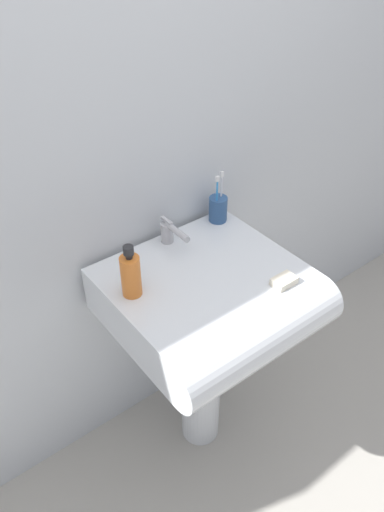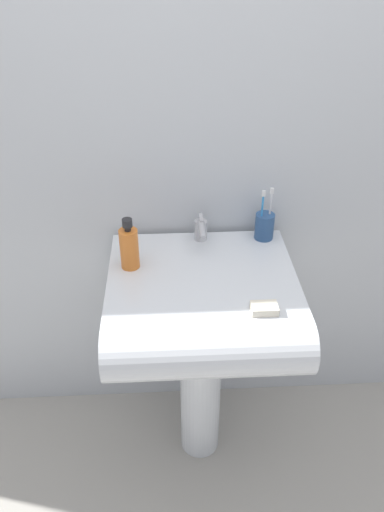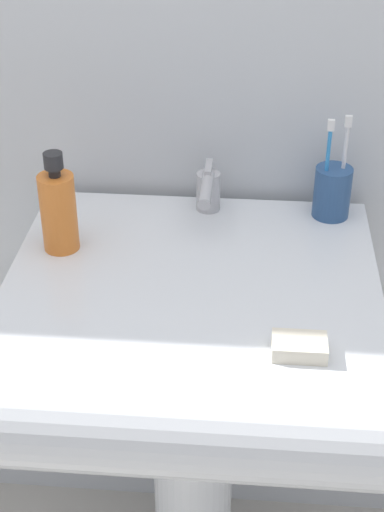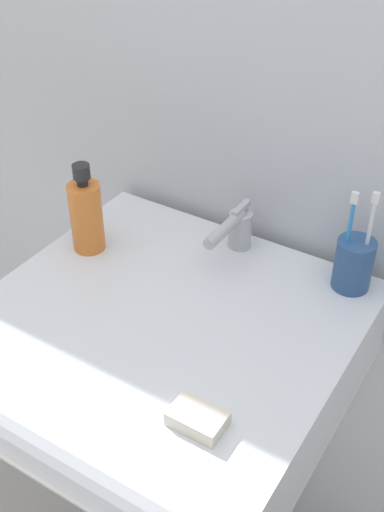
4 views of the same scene
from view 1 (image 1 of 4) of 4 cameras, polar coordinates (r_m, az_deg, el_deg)
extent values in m
plane|color=#ADA89E|center=(2.27, 0.93, -19.19)|extent=(6.00, 6.00, 0.00)
cube|color=silver|center=(1.64, -5.32, 12.30)|extent=(5.00, 0.05, 2.40)
cylinder|color=white|center=(1.98, 1.04, -13.62)|extent=(0.15, 0.15, 0.71)
cube|color=white|center=(1.66, 1.21, -4.18)|extent=(0.61, 0.51, 0.17)
cylinder|color=white|center=(1.53, 7.27, -9.24)|extent=(0.61, 0.17, 0.17)
cylinder|color=#B7B7BC|center=(1.73, -2.88, 2.70)|extent=(0.04, 0.04, 0.07)
cylinder|color=#B7B7BC|center=(1.67, -1.73, 2.81)|extent=(0.02, 0.12, 0.02)
cube|color=#B7B7BC|center=(1.70, -2.93, 4.05)|extent=(0.01, 0.06, 0.01)
cylinder|color=#2D5184|center=(1.83, 2.99, 5.38)|extent=(0.07, 0.07, 0.10)
cylinder|color=#338CD8|center=(1.80, 2.84, 6.35)|extent=(0.01, 0.01, 0.16)
cube|color=white|center=(1.75, 2.93, 8.81)|extent=(0.01, 0.01, 0.02)
cylinder|color=white|center=(1.82, 3.34, 6.85)|extent=(0.01, 0.01, 0.16)
cube|color=white|center=(1.78, 3.45, 9.33)|extent=(0.01, 0.01, 0.02)
cylinder|color=orange|center=(1.50, -7.00, -2.30)|extent=(0.06, 0.06, 0.14)
cylinder|color=#262628|center=(1.45, -7.22, 0.00)|extent=(0.02, 0.02, 0.02)
cylinder|color=#262628|center=(1.44, -7.29, 0.65)|extent=(0.03, 0.03, 0.03)
cube|color=silver|center=(1.59, 10.46, -2.84)|extent=(0.08, 0.05, 0.02)
camera|label=2|loc=(0.76, 77.57, 1.89)|focal=35.00mm
camera|label=3|loc=(0.93, 54.45, 1.59)|focal=55.00mm
camera|label=4|loc=(1.31, 40.88, 15.54)|focal=45.00mm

